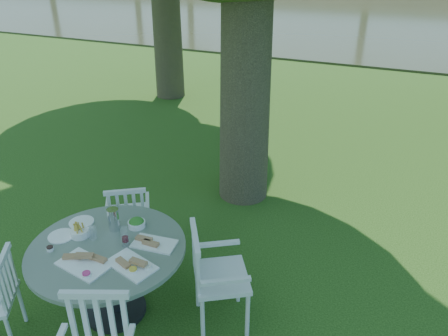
{
  "coord_description": "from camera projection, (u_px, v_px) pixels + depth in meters",
  "views": [
    {
      "loc": [
        1.73,
        -3.81,
        3.08
      ],
      "look_at": [
        0.0,
        0.2,
        0.85
      ],
      "focal_mm": 35.0,
      "sensor_mm": 36.0,
      "label": 1
    }
  ],
  "objects": [
    {
      "name": "table",
      "position": [
        109.0,
        260.0,
        3.85
      ],
      "size": [
        1.37,
        1.37,
        0.75
      ],
      "color": "black",
      "rests_on": "ground"
    },
    {
      "name": "chair_nw",
      "position": [
        128.0,
        214.0,
        4.71
      ],
      "size": [
        0.58,
        0.57,
        0.85
      ],
      "rotation": [
        0.0,
        0.0,
        -2.56
      ],
      "color": "silver",
      "rests_on": "ground"
    },
    {
      "name": "ground",
      "position": [
        217.0,
        239.0,
        5.13
      ],
      "size": [
        140.0,
        140.0,
        0.0
      ],
      "primitive_type": "plane",
      "color": "#15360B",
      "rests_on": "ground"
    },
    {
      "name": "river",
      "position": [
        389.0,
        8.0,
        23.92
      ],
      "size": [
        100.0,
        28.0,
        0.12
      ],
      "primitive_type": "cube",
      "color": "#30331E",
      "rests_on": "ground"
    },
    {
      "name": "chair_ne",
      "position": [
        210.0,
        272.0,
        3.75
      ],
      "size": [
        0.66,
        0.67,
        0.98
      ],
      "rotation": [
        0.0,
        0.0,
        -4.15
      ],
      "color": "silver",
      "rests_on": "ground"
    },
    {
      "name": "tableware",
      "position": [
        109.0,
        239.0,
        3.82
      ],
      "size": [
        1.16,
        0.89,
        0.22
      ],
      "color": "white",
      "rests_on": "table"
    }
  ]
}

